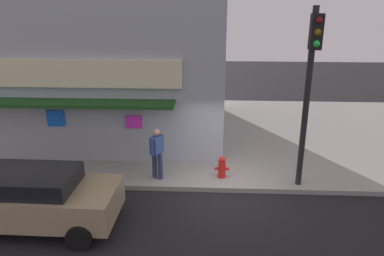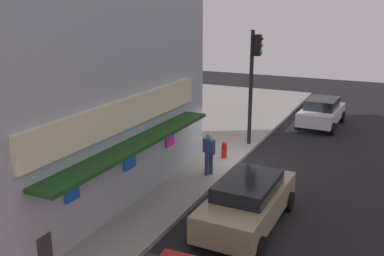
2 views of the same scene
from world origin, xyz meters
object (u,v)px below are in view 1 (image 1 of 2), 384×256
traffic_light (310,77)px  pedestrian (157,151)px  fire_hydrant (222,167)px  parked_car_tan (30,198)px

traffic_light → pedestrian: (-4.48, 0.28, -2.48)m
traffic_light → pedestrian: 5.13m
traffic_light → fire_hydrant: bearing=169.6°
traffic_light → parked_car_tan: size_ratio=1.18×
fire_hydrant → pedestrian: pedestrian is taller
traffic_light → pedestrian: traffic_light is taller
fire_hydrant → parked_car_tan: size_ratio=0.16×
parked_car_tan → pedestrian: bearing=40.9°
traffic_light → parked_car_tan: (-7.44, -2.29, -2.77)m
parked_car_tan → traffic_light: bearing=17.1°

